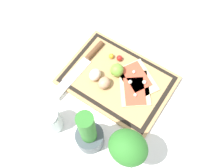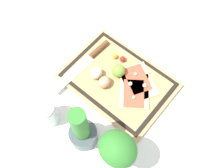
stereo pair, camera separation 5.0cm
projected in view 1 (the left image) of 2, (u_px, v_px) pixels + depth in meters
ground_plane at (117, 81)px, 1.07m from camera, size 6.00×6.00×0.00m
cutting_board at (117, 80)px, 1.06m from camera, size 0.43×0.31×0.02m
pizza_slice_near at (137, 79)px, 1.05m from camera, size 0.19×0.18×0.02m
pizza_slice_far at (134, 89)px, 1.02m from camera, size 0.18×0.19×0.02m
knife at (87, 60)px, 1.08m from camera, size 0.05×0.31×0.02m
egg_brown at (104, 83)px, 1.02m from camera, size 0.04×0.05×0.04m
egg_pink at (95, 75)px, 1.03m from camera, size 0.04×0.05×0.04m
lime at (117, 70)px, 1.04m from camera, size 0.05×0.05×0.05m
cherry_tomato_red at (119, 58)px, 1.08m from camera, size 0.02×0.02×0.02m
cherry_tomato_yellow at (111, 56)px, 1.09m from camera, size 0.02×0.02×0.02m
herb_pot at (89, 134)px, 0.88m from camera, size 0.10×0.10×0.25m
sauce_jar at (51, 121)px, 0.94m from camera, size 0.08×0.08×0.11m
herb_glass at (127, 150)px, 0.81m from camera, size 0.12×0.11×0.22m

